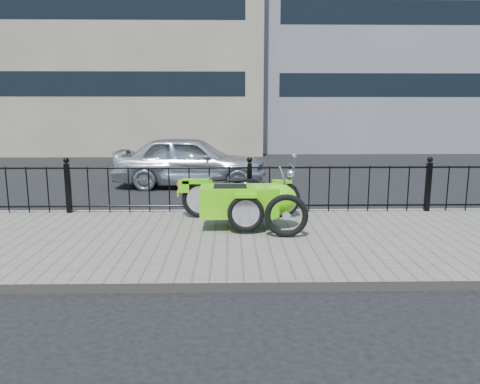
{
  "coord_description": "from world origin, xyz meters",
  "views": [
    {
      "loc": [
        -0.36,
        -7.62,
        2.2
      ],
      "look_at": [
        -0.21,
        -0.1,
        0.78
      ],
      "focal_mm": 35.0,
      "sensor_mm": 36.0,
      "label": 1
    }
  ],
  "objects": [
    {
      "name": "sedan_car",
      "position": [
        -1.44,
        4.87,
        0.69
      ],
      "size": [
        4.12,
        1.84,
        1.38
      ],
      "primitive_type": "imported",
      "rotation": [
        0.0,
        0.0,
        1.52
      ],
      "color": "silver",
      "rests_on": "ground"
    },
    {
      "name": "ground",
      "position": [
        0.0,
        0.0,
        0.0
      ],
      "size": [
        120.0,
        120.0,
        0.0
      ],
      "primitive_type": "plane",
      "color": "black",
      "rests_on": "ground"
    },
    {
      "name": "iron_fence",
      "position": [
        0.0,
        1.3,
        0.59
      ],
      "size": [
        14.11,
        0.11,
        1.08
      ],
      "color": "black",
      "rests_on": "sidewalk"
    },
    {
      "name": "building_tan",
      "position": [
        -6.0,
        15.99,
        6.0
      ],
      "size": [
        14.0,
        8.01,
        12.0
      ],
      "color": "tan",
      "rests_on": "ground"
    },
    {
      "name": "motorcycle_sidecar",
      "position": [
        -0.05,
        0.22,
        0.59
      ],
      "size": [
        2.28,
        1.48,
        0.98
      ],
      "color": "black",
      "rests_on": "sidewalk"
    },
    {
      "name": "curb",
      "position": [
        0.0,
        1.44,
        0.06
      ],
      "size": [
        30.0,
        0.1,
        0.12
      ],
      "primitive_type": "cube",
      "color": "gray",
      "rests_on": "ground"
    },
    {
      "name": "sidewalk",
      "position": [
        0.0,
        -0.5,
        0.06
      ],
      "size": [
        30.0,
        3.8,
        0.12
      ],
      "primitive_type": "cube",
      "color": "#665E56",
      "rests_on": "ground"
    },
    {
      "name": "spare_tire",
      "position": [
        0.51,
        -0.49,
        0.47
      ],
      "size": [
        0.7,
        0.15,
        0.7
      ],
      "primitive_type": "torus",
      "rotation": [
        1.57,
        0.0,
        -0.08
      ],
      "color": "black",
      "rests_on": "sidewalk"
    }
  ]
}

